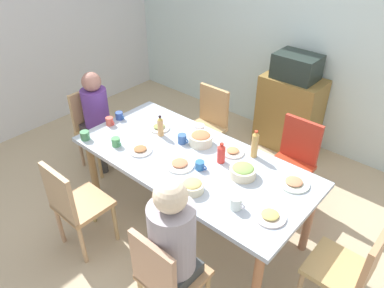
{
  "coord_description": "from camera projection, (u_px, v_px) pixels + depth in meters",
  "views": [
    {
      "loc": [
        1.69,
        -1.92,
        2.61
      ],
      "look_at": [
        0.0,
        0.0,
        0.89
      ],
      "focal_mm": 34.5,
      "sensor_mm": 36.0,
      "label": 1
    }
  ],
  "objects": [
    {
      "name": "person_5",
      "position": [
        174.0,
        242.0,
        2.37
      ],
      "size": [
        0.31,
        0.31,
        1.27
      ],
      "color": "#394749",
      "rests_on": "ground_plane"
    },
    {
      "name": "bowl_1",
      "position": [
        243.0,
        171.0,
        2.94
      ],
      "size": [
        0.22,
        0.22,
        0.1
      ],
      "color": "beige",
      "rests_on": "dining_table"
    },
    {
      "name": "plate_2",
      "position": [
        233.0,
        152.0,
        3.23
      ],
      "size": [
        0.2,
        0.2,
        0.04
      ],
      "color": "silver",
      "rests_on": "dining_table"
    },
    {
      "name": "bottle_2",
      "position": [
        221.0,
        153.0,
        3.08
      ],
      "size": [
        0.07,
        0.07,
        0.19
      ],
      "color": "red",
      "rests_on": "dining_table"
    },
    {
      "name": "person_1",
      "position": [
        97.0,
        114.0,
        3.93
      ],
      "size": [
        0.3,
        0.3,
        1.15
      ],
      "color": "#444946",
      "rests_on": "ground_plane"
    },
    {
      "name": "wall_left",
      "position": [
        16.0,
        29.0,
        4.38
      ],
      "size": [
        0.12,
        4.26,
        2.6
      ],
      "primitive_type": "cube",
      "color": "silver",
      "rests_on": "ground_plane"
    },
    {
      "name": "cup_7",
      "position": [
        200.0,
        165.0,
        3.02
      ],
      "size": [
        0.11,
        0.08,
        0.07
      ],
      "color": "#2A62A2",
      "rests_on": "dining_table"
    },
    {
      "name": "chair_3",
      "position": [
        351.0,
        268.0,
        2.5
      ],
      "size": [
        0.4,
        0.4,
        0.9
      ],
      "color": "tan",
      "rests_on": "ground_plane"
    },
    {
      "name": "cup_5",
      "position": [
        119.0,
        116.0,
        3.71
      ],
      "size": [
        0.11,
        0.08,
        0.08
      ],
      "color": "#324F9F",
      "rests_on": "dining_table"
    },
    {
      "name": "plate_5",
      "position": [
        159.0,
        127.0,
        3.57
      ],
      "size": [
        0.2,
        0.2,
        0.04
      ],
      "color": "silver",
      "rests_on": "dining_table"
    },
    {
      "name": "cup_4",
      "position": [
        85.0,
        136.0,
        3.39
      ],
      "size": [
        0.12,
        0.08,
        0.08
      ],
      "color": "#498858",
      "rests_on": "dining_table"
    },
    {
      "name": "ground_plane",
      "position": [
        192.0,
        220.0,
        3.58
      ],
      "size": [
        6.56,
        6.56,
        0.0
      ],
      "primitive_type": "plane",
      "color": "tan"
    },
    {
      "name": "plate_3",
      "position": [
        180.0,
        164.0,
        3.07
      ],
      "size": [
        0.25,
        0.25,
        0.04
      ],
      "color": "white",
      "rests_on": "dining_table"
    },
    {
      "name": "cup_3",
      "position": [
        110.0,
        121.0,
        3.61
      ],
      "size": [
        0.11,
        0.07,
        0.08
      ],
      "color": "#C85446",
      "rests_on": "dining_table"
    },
    {
      "name": "bottle_0",
      "position": [
        255.0,
        144.0,
        3.12
      ],
      "size": [
        0.06,
        0.06,
        0.26
      ],
      "color": "tan",
      "rests_on": "dining_table"
    },
    {
      "name": "plate_4",
      "position": [
        140.0,
        150.0,
        3.25
      ],
      "size": [
        0.21,
        0.21,
        0.04
      ],
      "color": "silver",
      "rests_on": "dining_table"
    },
    {
      "name": "chair_5",
      "position": [
        165.0,
        275.0,
        2.46
      ],
      "size": [
        0.4,
        0.4,
        0.9
      ],
      "color": "tan",
      "rests_on": "ground_plane"
    },
    {
      "name": "cup_6",
      "position": [
        116.0,
        142.0,
        3.3
      ],
      "size": [
        0.11,
        0.08,
        0.08
      ],
      "color": "#4D9456",
      "rests_on": "dining_table"
    },
    {
      "name": "bowl_2",
      "position": [
        192.0,
        186.0,
        2.79
      ],
      "size": [
        0.18,
        0.18,
        0.09
      ],
      "color": "beige",
      "rests_on": "dining_table"
    },
    {
      "name": "chair_1",
      "position": [
        94.0,
        125.0,
        4.08
      ],
      "size": [
        0.4,
        0.4,
        0.9
      ],
      "color": "tan",
      "rests_on": "ground_plane"
    },
    {
      "name": "cup_0",
      "position": [
        182.0,
        139.0,
        3.34
      ],
      "size": [
        0.12,
        0.08,
        0.09
      ],
      "color": "#365A9C",
      "rests_on": "dining_table"
    },
    {
      "name": "dining_table",
      "position": [
        192.0,
        165.0,
        3.2
      ],
      "size": [
        2.12,
        0.99,
        0.74
      ],
      "color": "#AEB9C8",
      "rests_on": "ground_plane"
    },
    {
      "name": "chair_4",
      "position": [
        74.0,
        203.0,
        3.04
      ],
      "size": [
        0.4,
        0.4,
        0.9
      ],
      "color": "tan",
      "rests_on": "ground_plane"
    },
    {
      "name": "bottle_1",
      "position": [
        160.0,
        126.0,
        3.42
      ],
      "size": [
        0.05,
        0.05,
        0.21
      ],
      "color": "tan",
      "rests_on": "dining_table"
    },
    {
      "name": "wall_back",
      "position": [
        313.0,
        37.0,
        4.15
      ],
      "size": [
        5.7,
        0.12,
        2.6
      ],
      "primitive_type": "cube",
      "color": "silver",
      "rests_on": "ground_plane"
    },
    {
      "name": "cup_1",
      "position": [
        200.0,
        129.0,
        3.48
      ],
      "size": [
        0.13,
        0.09,
        0.09
      ],
      "color": "white",
      "rests_on": "dining_table"
    },
    {
      "name": "microwave",
      "position": [
        297.0,
        67.0,
        4.1
      ],
      "size": [
        0.48,
        0.36,
        0.28
      ],
      "primitive_type": "cube",
      "color": "#232E29",
      "rests_on": "side_cabinet"
    },
    {
      "name": "plate_0",
      "position": [
        270.0,
        216.0,
        2.58
      ],
      "size": [
        0.23,
        0.23,
        0.04
      ],
      "color": "silver",
      "rests_on": "dining_table"
    },
    {
      "name": "chair_0",
      "position": [
        208.0,
        122.0,
        4.13
      ],
      "size": [
        0.4,
        0.4,
        0.9
      ],
      "color": "tan",
      "rests_on": "ground_plane"
    },
    {
      "name": "side_cabinet",
      "position": [
        289.0,
        113.0,
        4.43
      ],
      "size": [
        0.7,
        0.44,
        0.9
      ],
      "primitive_type": "cube",
      "color": "olive",
      "rests_on": "ground_plane"
    },
    {
      "name": "chair_2",
      "position": [
        293.0,
        159.0,
        3.55
      ],
      "size": [
        0.4,
        0.4,
        0.9
      ],
      "color": "#BB361E",
      "rests_on": "ground_plane"
    },
    {
      "name": "cup_2",
      "position": [
        236.0,
        203.0,
        2.63
      ],
      "size": [
        0.13,
        0.09,
        0.1
      ],
      "color": "white",
      "rests_on": "dining_table"
    },
    {
      "name": "bowl_0",
      "position": [
        201.0,
        139.0,
        3.32
      ],
      "size": [
        0.21,
        0.21,
        0.11
      ],
      "color": "beige",
      "rests_on": "dining_table"
    },
    {
      "name": "plate_1",
      "position": [
        294.0,
        183.0,
        2.87
      ],
      "size": [
        0.25,
        0.25,
        0.04
      ],
      "color": "silver",
      "rests_on": "dining_table"
    }
  ]
}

